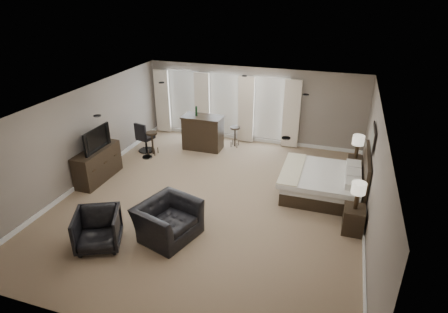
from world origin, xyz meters
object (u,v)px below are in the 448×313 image
(nightstand_far, at_px, (354,166))
(bar_stool_right, at_px, (235,137))
(bed, at_px, (320,172))
(bar_stool_left, at_px, (153,143))
(armchair_far, at_px, (98,228))
(lamp_far, at_px, (357,147))
(dresser, at_px, (98,164))
(armchair_near, at_px, (168,215))
(tv, at_px, (95,147))
(lamp_near, at_px, (357,196))
(nightstand_near, at_px, (353,220))
(desk_chair, at_px, (145,137))
(bar_counter, at_px, (203,133))

(nightstand_far, distance_m, bar_stool_right, 4.00)
(bed, relative_size, bar_stool_left, 2.68)
(nightstand_far, bearing_deg, armchair_far, -134.99)
(bed, distance_m, armchair_far, 5.61)
(bed, xyz_separation_m, armchair_far, (-4.24, -3.68, -0.20))
(bar_stool_left, bearing_deg, lamp_far, 4.94)
(dresser, bearing_deg, armchair_near, -30.50)
(bed, height_order, bar_stool_left, bed)
(tv, bearing_deg, dresser, 0.00)
(bed, relative_size, armchair_far, 2.24)
(bar_stool_right, bearing_deg, lamp_near, -44.28)
(nightstand_near, bearing_deg, armchair_near, -159.46)
(desk_chair, bearing_deg, bar_counter, -142.15)
(armchair_far, bearing_deg, armchair_near, 6.56)
(bar_counter, bearing_deg, armchair_near, -78.21)
(bed, relative_size, lamp_far, 3.01)
(tv, distance_m, desk_chair, 2.24)
(bar_counter, xyz_separation_m, bar_stool_left, (-1.40, -0.93, -0.20))
(tv, height_order, armchair_far, tv)
(bed, bearing_deg, desk_chair, 169.55)
(armchair_far, bearing_deg, desk_chair, 81.90)
(bed, bearing_deg, dresser, -169.57)
(desk_chair, bearing_deg, lamp_far, -163.29)
(bar_stool_right, height_order, desk_chair, desk_chair)
(bar_counter, bearing_deg, bar_stool_right, 27.73)
(lamp_far, distance_m, tv, 7.38)
(bar_stool_right, distance_m, desk_chair, 2.99)
(lamp_near, bearing_deg, bar_counter, 145.94)
(bed, height_order, bar_stool_right, bed)
(desk_chair, bearing_deg, tv, 94.52)
(bar_counter, relative_size, bar_stool_left, 1.73)
(armchair_far, bearing_deg, bar_stool_right, 53.19)
(bed, bearing_deg, armchair_far, -139.03)
(nightstand_near, distance_m, armchair_far, 5.59)
(lamp_far, xyz_separation_m, tv, (-6.92, -2.56, 0.12))
(lamp_near, relative_size, armchair_far, 0.70)
(armchair_near, relative_size, bar_stool_left, 1.64)
(bar_counter, bearing_deg, lamp_near, -34.06)
(bar_stool_left, bearing_deg, dresser, -107.92)
(lamp_far, bearing_deg, bar_stool_left, -175.06)
(bed, distance_m, bar_counter, 4.38)
(dresser, bearing_deg, bar_stool_right, 48.85)
(bed, bearing_deg, nightstand_near, -58.46)
(lamp_far, bearing_deg, bar_counter, 175.42)
(tv, bearing_deg, nightstand_far, -69.70)
(bar_stool_left, distance_m, desk_chair, 0.37)
(armchair_far, bearing_deg, nightstand_near, -1.79)
(bed, xyz_separation_m, lamp_near, (0.89, -1.45, 0.27))
(nightstand_far, height_order, armchair_far, armchair_far)
(bar_counter, bearing_deg, armchair_far, -92.69)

